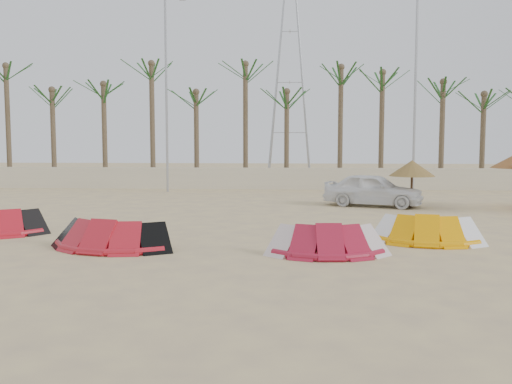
# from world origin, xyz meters

# --- Properties ---
(ground) EXTENTS (120.00, 120.00, 0.00)m
(ground) POSITION_xyz_m (0.00, 0.00, 0.00)
(ground) COLOR #DCC27F
(ground) RESTS_ON ground
(boundary_wall) EXTENTS (60.00, 0.30, 1.30)m
(boundary_wall) POSITION_xyz_m (0.00, 22.00, 0.65)
(boundary_wall) COLOR beige
(boundary_wall) RESTS_ON ground
(palm_line) EXTENTS (52.00, 4.00, 7.70)m
(palm_line) POSITION_xyz_m (0.67, 23.50, 6.44)
(palm_line) COLOR brown
(palm_line) RESTS_ON ground
(lamp_b) EXTENTS (1.25, 0.14, 11.00)m
(lamp_b) POSITION_xyz_m (-5.96, 20.00, 5.77)
(lamp_b) COLOR #A5A8AD
(lamp_b) RESTS_ON ground
(lamp_c) EXTENTS (1.25, 0.14, 11.00)m
(lamp_c) POSITION_xyz_m (8.04, 20.00, 5.77)
(lamp_c) COLOR #A5A8AD
(lamp_c) RESTS_ON ground
(pylon) EXTENTS (3.00, 3.00, 14.00)m
(pylon) POSITION_xyz_m (1.00, 28.00, 0.00)
(pylon) COLOR #A5A8AD
(pylon) RESTS_ON ground
(kite_red_mid) EXTENTS (3.77, 2.26, 0.90)m
(kite_red_mid) POSITION_xyz_m (-3.83, 2.97, 0.42)
(kite_red_mid) COLOR #B51723
(kite_red_mid) RESTS_ON ground
(kite_red_right) EXTENTS (3.15, 1.68, 0.90)m
(kite_red_right) POSITION_xyz_m (2.11, 2.48, 0.42)
(kite_red_right) COLOR maroon
(kite_red_right) RESTS_ON ground
(kite_orange) EXTENTS (3.32, 2.08, 0.90)m
(kite_orange) POSITION_xyz_m (5.07, 4.39, 0.42)
(kite_orange) COLOR #FFA100
(kite_orange) RESTS_ON ground
(parasol_left) EXTENTS (2.02, 2.02, 2.11)m
(parasol_left) POSITION_xyz_m (6.46, 12.96, 1.75)
(parasol_left) COLOR #4C331E
(parasol_left) RESTS_ON ground
(car) EXTENTS (4.73, 3.20, 1.50)m
(car) POSITION_xyz_m (4.86, 13.42, 0.75)
(car) COLOR white
(car) RESTS_ON ground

